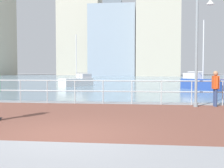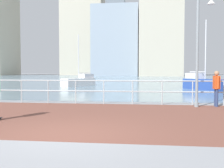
% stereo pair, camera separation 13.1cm
% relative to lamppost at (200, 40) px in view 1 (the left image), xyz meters
% --- Properties ---
extents(ground, '(220.00, 220.00, 0.00)m').
position_rel_lamppost_xyz_m(ground, '(-4.43, 34.18, -2.99)').
color(ground, gray).
extents(brick_paving, '(28.00, 7.09, 0.01)m').
position_rel_lamppost_xyz_m(brick_paving, '(-4.43, -2.92, -2.98)').
color(brick_paving, brown).
rests_on(brick_paving, ground).
extents(harbor_water, '(180.00, 88.00, 0.00)m').
position_rel_lamppost_xyz_m(harbor_water, '(-4.43, 45.62, -2.98)').
color(harbor_water, '#6B899E').
rests_on(harbor_water, ground).
extents(waterfront_railing, '(25.25, 0.06, 1.16)m').
position_rel_lamppost_xyz_m(waterfront_railing, '(-4.43, 0.62, -2.19)').
color(waterfront_railing, '#B2BCC1').
rests_on(waterfront_railing, ground).
extents(lamppost, '(0.81, 0.36, 5.40)m').
position_rel_lamppost_xyz_m(lamppost, '(0.00, 0.00, 0.00)').
color(lamppost, gray).
rests_on(lamppost, ground).
extents(bystander, '(0.26, 0.55, 1.61)m').
position_rel_lamppost_xyz_m(bystander, '(0.74, 0.27, -2.04)').
color(bystander, navy).
rests_on(bystander, ground).
extents(sailboat_blue, '(3.14, 3.87, 5.42)m').
position_rel_lamppost_xyz_m(sailboat_blue, '(-9.32, 15.58, -2.47)').
color(sailboat_blue, white).
rests_on(sailboat_blue, ground).
extents(sailboat_navy, '(3.38, 4.29, 5.96)m').
position_rel_lamppost_xyz_m(sailboat_navy, '(2.60, 11.78, -2.42)').
color(sailboat_navy, '#284799').
rests_on(sailboat_navy, ground).
extents(tower_concrete, '(16.47, 11.12, 43.94)m').
position_rel_lamppost_xyz_m(tower_concrete, '(-27.57, 95.83, 18.15)').
color(tower_concrete, '#B2AD99').
rests_on(tower_concrete, ground).
extents(tower_slate, '(14.87, 10.84, 24.61)m').
position_rel_lamppost_xyz_m(tower_slate, '(-12.16, 76.91, 8.49)').
color(tower_slate, '#8493A3').
rests_on(tower_slate, ground).
extents(tower_steel, '(12.82, 14.58, 41.12)m').
position_rel_lamppost_xyz_m(tower_steel, '(2.09, 73.74, 16.74)').
color(tower_steel, '#B2AD99').
rests_on(tower_steel, ground).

